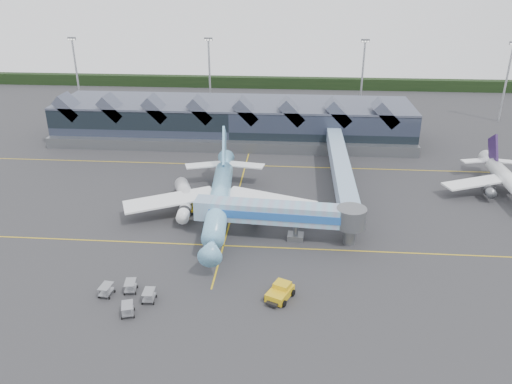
# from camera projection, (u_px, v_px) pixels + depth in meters

# --- Properties ---
(ground) EXTENTS (260.00, 260.00, 0.00)m
(ground) POSITION_uv_depth(u_px,v_px,m) (230.00, 223.00, 86.64)
(ground) COLOR #2B2B2E
(ground) RESTS_ON ground
(taxi_stripes) EXTENTS (120.00, 60.00, 0.01)m
(taxi_stripes) POSITION_uv_depth(u_px,v_px,m) (236.00, 199.00, 95.76)
(taxi_stripes) COLOR gold
(taxi_stripes) RESTS_ON ground
(tree_line_far) EXTENTS (260.00, 4.00, 4.00)m
(tree_line_far) POSITION_uv_depth(u_px,v_px,m) (267.00, 82.00, 186.08)
(tree_line_far) COLOR black
(tree_line_far) RESTS_ON ground
(terminal) EXTENTS (90.00, 22.25, 12.52)m
(terminal) POSITION_uv_depth(u_px,v_px,m) (233.00, 120.00, 128.19)
(terminal) COLOR black
(terminal) RESTS_ON ground
(light_masts) EXTENTS (132.40, 42.56, 22.45)m
(light_masts) POSITION_uv_depth(u_px,v_px,m) (333.00, 80.00, 137.30)
(light_masts) COLOR #9C9FA4
(light_masts) RESTS_ON ground
(main_airliner) EXTENTS (34.41, 39.69, 12.74)m
(main_airliner) POSITION_uv_depth(u_px,v_px,m) (220.00, 197.00, 87.58)
(main_airliner) COLOR #6399C8
(main_airliner) RESTS_ON ground
(regional_jet) EXTENTS (25.75, 27.95, 9.63)m
(regional_jet) POSITION_uv_depth(u_px,v_px,m) (509.00, 181.00, 95.84)
(regional_jet) COLOR white
(regional_jet) RESTS_ON ground
(jet_bridge) EXTENTS (27.45, 5.86, 6.35)m
(jet_bridge) POSITION_uv_depth(u_px,v_px,m) (289.00, 215.00, 79.57)
(jet_bridge) COLOR #7BB0CE
(jet_bridge) RESTS_ON ground
(fuel_truck) EXTENTS (6.27, 10.96, 3.73)m
(fuel_truck) POSITION_uv_depth(u_px,v_px,m) (185.00, 194.00, 92.63)
(fuel_truck) COLOR black
(fuel_truck) RESTS_ON ground
(pushback_tug) EXTENTS (4.18, 5.06, 2.04)m
(pushback_tug) POSITION_uv_depth(u_px,v_px,m) (280.00, 292.00, 66.28)
(pushback_tug) COLOR gold
(pushback_tug) RESTS_ON ground
(baggage_carts) EXTENTS (7.67, 7.43, 1.55)m
(baggage_carts) POSITION_uv_depth(u_px,v_px,m) (128.00, 295.00, 65.82)
(baggage_carts) COLOR gray
(baggage_carts) RESTS_ON ground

